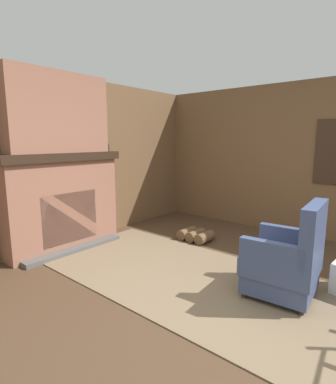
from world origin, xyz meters
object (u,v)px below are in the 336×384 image
(storage_case, at_px, (99,147))
(armchair, at_px, (286,262))
(oil_lamp_vase, at_px, (17,147))
(firewood_stack, at_px, (196,235))

(storage_case, bearing_deg, armchair, -0.58)
(oil_lamp_vase, bearing_deg, firewood_stack, 57.50)
(firewood_stack, relative_size, storage_case, 1.78)
(firewood_stack, distance_m, storage_case, 1.99)
(armchair, xyz_separation_m, storage_case, (-2.88, 0.03, 1.05))
(firewood_stack, bearing_deg, storage_case, -148.29)
(oil_lamp_vase, relative_size, storage_case, 0.92)
(firewood_stack, height_order, oil_lamp_vase, oil_lamp_vase)
(armchair, distance_m, storage_case, 3.07)
(armchair, relative_size, firewood_stack, 1.95)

